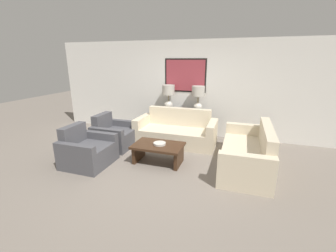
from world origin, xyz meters
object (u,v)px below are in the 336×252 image
Objects in this scene: coffee_table at (158,150)px; armchair_near_camera at (87,151)px; couch_by_side at (248,154)px; armchair_near_back_wall at (114,136)px; table_lamp_right at (198,96)px; console_table at (182,123)px; couch_by_back_wall at (176,132)px; decorative_bowl at (160,144)px; table_lamp_left at (168,95)px.

armchair_near_camera is (-1.39, -0.53, -0.01)m from coffee_table.
couch_by_side is 2.20× the size of armchair_near_back_wall.
table_lamp_right is 0.35× the size of couch_by_side.
console_table is 0.65m from couch_by_back_wall.
armchair_near_back_wall reaches higher than coffee_table.
couch_by_side reaches higher than console_table.
decorative_bowl is (-0.42, -1.89, -0.74)m from table_lamp_right.
armchair_near_camera is (0.00, -1.06, 0.00)m from armchair_near_back_wall.
table_lamp_left is 0.77× the size of armchair_near_camera.
armchair_near_camera is (-1.42, -1.78, -0.01)m from couch_by_back_wall.
table_lamp_right is 0.77× the size of armchair_near_back_wall.
console_table is 1.87× the size of table_lamp_right.
console_table reaches higher than coffee_table.
console_table is at bearing 139.32° from couch_by_side.
table_lamp_left reaches higher than armchair_near_back_wall.
couch_by_back_wall is at bearing 90.07° from decorative_bowl.
console_table is 1.97m from armchair_near_back_wall.
couch_by_back_wall is at bearing 51.41° from armchair_near_camera.
table_lamp_left is 1.17m from couch_by_back_wall.
table_lamp_left is 1.00× the size of table_lamp_right.
decorative_bowl is at bearing -20.29° from armchair_near_back_wall.
couch_by_back_wall is at bearing -123.27° from table_lamp_right.
armchair_near_camera is (-1.84, -2.43, -0.89)m from table_lamp_right.
coffee_table is at bearing -90.91° from console_table.
armchair_near_back_wall is (-1.42, -0.72, -0.01)m from couch_by_back_wall.
table_lamp_left and table_lamp_right have the same top height.
console_table is 0.65× the size of couch_by_side.
armchair_near_camera is (-3.20, -0.90, -0.01)m from couch_by_side.
decorative_bowl is at bearing -102.61° from table_lamp_right.
armchair_near_back_wall is 1.06m from armchair_near_camera.
coffee_table is 1.49m from armchair_near_back_wall.
table_lamp_right is at bearing 52.76° from armchair_near_camera.
table_lamp_right is at bearing 56.73° from couch_by_back_wall.
armchair_near_back_wall is (-1.84, -1.37, -0.89)m from table_lamp_right.
table_lamp_right reaches higher than armchair_near_camera.
couch_by_back_wall reaches higher than console_table.
coffee_table is at bearing -78.25° from table_lamp_left.
coffee_table is at bearing 20.89° from armchair_near_camera.
couch_by_side is at bearing -26.37° from couch_by_back_wall.
table_lamp_left is 0.68× the size of coffee_table.
table_lamp_right is at bearing 0.00° from console_table.
coffee_table is 4.01× the size of decorative_bowl.
coffee_table is (-0.45, -1.90, -0.88)m from table_lamp_right.
console_table is at bearing 90.00° from couch_by_back_wall.
table_lamp_right is 0.35× the size of couch_by_back_wall.
couch_by_side reaches higher than decorative_bowl.
armchair_near_back_wall is (-1.42, 0.53, -0.15)m from decorative_bowl.
table_lamp_left is at bearing 180.00° from console_table.
armchair_near_back_wall is at bearing 159.11° from coffee_table.
couch_by_back_wall is (-0.42, -0.65, -0.88)m from table_lamp_right.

